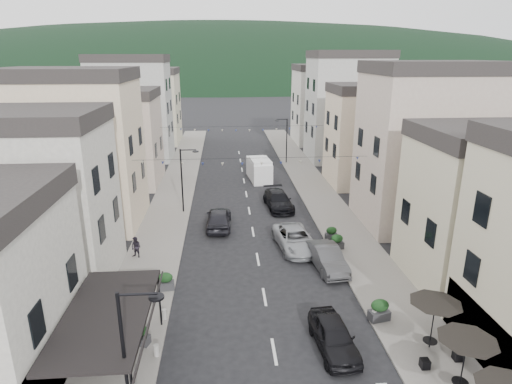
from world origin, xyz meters
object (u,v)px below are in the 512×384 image
parked_car_e (219,218)px  parked_car_c (295,239)px  pedestrian_a (150,290)px  pedestrian_b (136,247)px  parked_car_a (334,336)px  parked_car_b (327,258)px  parked_car_d (278,200)px  delivery_van (259,169)px

parked_car_e → parked_car_c: bearing=143.6°
pedestrian_a → pedestrian_b: (-1.97, 6.30, -0.20)m
parked_car_a → parked_car_b: parked_car_b is taller
parked_car_d → pedestrian_a: bearing=-126.2°
parked_car_e → delivery_van: delivery_van is taller
parked_car_a → delivery_van: bearing=88.0°
parked_car_c → parked_car_d: size_ratio=1.02×
delivery_van → parked_car_e: bearing=-114.0°
parked_car_d → delivery_van: bearing=90.1°
delivery_van → pedestrian_a: bearing=-114.2°
parked_car_c → parked_car_e: bearing=134.6°
parked_car_c → delivery_van: size_ratio=0.99×
parked_car_a → delivery_van: size_ratio=0.78×
parked_car_d → parked_car_c: bearing=-94.8°
pedestrian_a → pedestrian_b: 6.61m
parked_car_e → pedestrian_a: bearing=73.6°
parked_car_a → pedestrian_b: (-11.58, 10.76, 0.15)m
parked_car_b → pedestrian_b: (-13.23, 2.48, 0.11)m
parked_car_b → parked_car_c: bearing=110.3°
delivery_van → pedestrian_b: delivery_van is taller
parked_car_a → parked_car_c: (-0.01, 11.59, 0.03)m
delivery_van → parked_car_d: bearing=-90.3°
parked_car_d → pedestrian_b: (-11.43, -9.76, 0.11)m
parked_car_a → delivery_van: delivery_van is taller
parked_car_e → pedestrian_a: size_ratio=2.58×
delivery_van → pedestrian_b: size_ratio=3.64×
parked_car_e → parked_car_a: bearing=111.6°
pedestrian_a → pedestrian_b: bearing=78.1°
delivery_van → pedestrian_b: (-10.44, -19.61, -0.38)m
pedestrian_a → parked_car_d: bearing=30.2°
parked_car_b → parked_car_d: (-1.80, 12.24, 0.00)m
parked_car_e → pedestrian_a: pedestrian_a is taller
parked_car_b → parked_car_e: parked_car_e is taller
parked_car_b → pedestrian_a: pedestrian_a is taller
parked_car_e → delivery_van: (4.61, 14.24, 0.42)m
parked_car_c → parked_car_d: 8.93m
parked_car_a → parked_car_c: 11.59m
parked_car_b → pedestrian_a: (-11.27, -3.82, 0.31)m
parked_car_c → pedestrian_b: (-11.57, -0.83, 0.12)m
pedestrian_b → parked_car_d: bearing=64.6°
parked_car_a → parked_car_c: bearing=85.9°
parked_car_a → delivery_van: (-1.14, 30.37, 0.53)m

